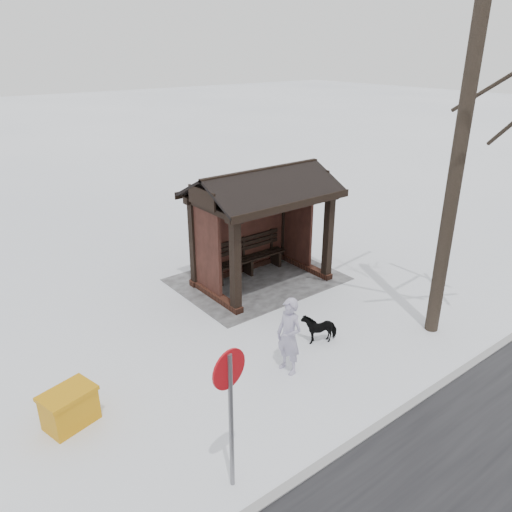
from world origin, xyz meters
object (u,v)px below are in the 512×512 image
(bus_shelter, at_px, (258,203))
(grit_bin, at_px, (70,408))
(pedestrian, at_px, (289,336))
(tree_near, at_px, (479,27))
(road_sign, at_px, (230,391))
(dog, at_px, (319,327))

(bus_shelter, bearing_deg, grit_bin, 22.48)
(bus_shelter, bearing_deg, pedestrian, 60.02)
(tree_near, bearing_deg, road_sign, 7.03)
(dog, distance_m, grit_bin, 5.13)
(dog, bearing_deg, road_sign, -40.64)
(tree_near, height_order, road_sign, tree_near)
(tree_near, distance_m, grit_bin, 9.61)
(grit_bin, bearing_deg, bus_shelter, -171.85)
(dog, bearing_deg, grit_bin, -76.49)
(grit_bin, relative_size, road_sign, 0.43)
(tree_near, bearing_deg, pedestrian, -12.79)
(tree_near, xyz_separation_m, pedestrian, (3.55, -0.81, -5.38))
(tree_near, height_order, grit_bin, tree_near)
(pedestrian, distance_m, dog, 1.39)
(dog, height_order, grit_bin, grit_bin)
(tree_near, bearing_deg, dog, -27.91)
(tree_near, distance_m, dog, 6.40)
(pedestrian, bearing_deg, road_sign, -62.69)
(bus_shelter, xyz_separation_m, pedestrian, (2.05, 3.55, -1.39))
(pedestrian, height_order, road_sign, road_sign)
(bus_shelter, height_order, dog, bus_shelter)
(dog, bearing_deg, pedestrian, -50.13)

